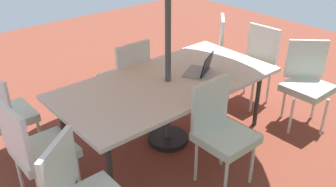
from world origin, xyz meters
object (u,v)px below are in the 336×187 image
Objects in this scene: chair_west at (254,62)px; laptop at (200,69)px; chair_north at (221,129)px; dining_table at (168,84)px; chair_east at (37,148)px; chair_southeast at (3,114)px; chair_southwest at (210,48)px; cup at (167,71)px; chair_south at (127,75)px; chair_northwest at (307,81)px.

laptop is at bearing -87.88° from chair_west.
dining_table is at bearing 87.08° from chair_north.
chair_east is 1.78m from laptop.
chair_southeast is 2.79m from chair_southwest.
cup is at bearing -18.07° from chair_southwest.
chair_north is at bearing 87.06° from dining_table.
chair_east is 2.47× the size of laptop.
chair_southeast is 9.13× the size of cup.
chair_northwest is at bearing 135.09° from chair_south.
chair_northwest is 1.00× the size of chair_west.
laptop is (-1.77, 0.12, 0.23)m from chair_east.
chair_north reaches higher than cup.
cup is (1.36, -0.09, 0.24)m from chair_west.
dining_table is at bearing -41.07° from laptop.
laptop is (-1.78, 0.85, 0.23)m from chair_southeast.
chair_southeast and chair_east have the same top height.
chair_southwest is at bearing 179.74° from chair_south.
chair_east is at bearing 25.96° from chair_south.
dining_table is 2.33× the size of chair_southeast.
chair_west is at bearing -141.77° from chair_southeast.
chair_east is (2.82, -0.76, 0.00)m from chair_northwest.
dining_table is at bearing -16.18° from chair_southwest.
dining_table is 1.61m from chair_southeast.
chair_east reaches higher than dining_table.
chair_west is at bearing 179.91° from dining_table.
chair_west is 1.66m from chair_north.
laptop reaches higher than dining_table.
chair_east is 1.48m from cup.
chair_southwest is 9.13× the size of cup.
chair_east is (2.82, -0.03, 0.00)m from chair_west.
chair_west is 0.71m from chair_southwest.
chair_south is 1.53m from chair_east.
dining_table is 0.39m from laptop.
chair_south is 1.00× the size of chair_north.
chair_south is 1.00× the size of chair_east.
chair_north is (1.47, 0.77, 0.00)m from chair_west.
chair_east is at bearing 149.46° from chair_north.
chair_northwest is 1.00× the size of chair_southwest.
dining_table is 1.40m from chair_east.
chair_southwest reaches higher than cup.
chair_south reaches higher than laptop.
cup is (-1.46, -0.06, 0.24)m from chair_east.
chair_east is at bearing -31.45° from laptop.
chair_northwest reaches higher than dining_table.
cup is (-1.48, 0.67, 0.24)m from chair_southeast.
chair_east is (-0.02, 0.73, 0.00)m from chair_southeast.
chair_northwest and chair_north have the same top height.
chair_south is (1.45, -0.71, 0.00)m from chair_west.
chair_south is at bearing 179.15° from chair_northwest.
chair_south and chair_north have the same top height.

